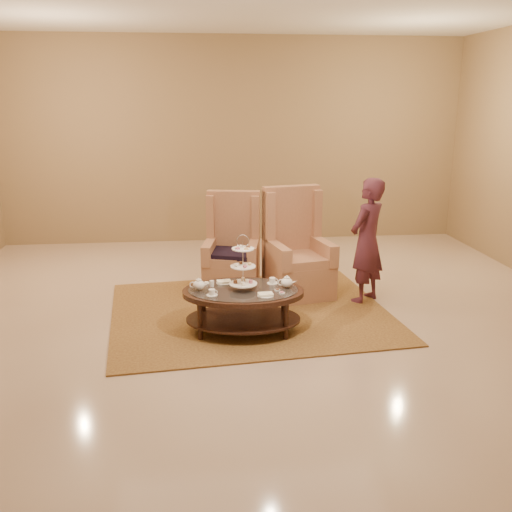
{
  "coord_description": "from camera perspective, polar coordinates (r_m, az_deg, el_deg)",
  "views": [
    {
      "loc": [
        -0.7,
        -6.02,
        2.47
      ],
      "look_at": [
        -0.02,
        0.2,
        0.73
      ],
      "focal_mm": 40.0,
      "sensor_mm": 36.0,
      "label": 1
    }
  ],
  "objects": [
    {
      "name": "rug",
      "position": [
        6.84,
        -0.62,
        -5.59
      ],
      "size": [
        3.47,
        2.99,
        0.02
      ],
      "rotation": [
        0.0,
        0.0,
        0.1
      ],
      "color": "olive",
      "rests_on": "ground"
    },
    {
      "name": "armchair_right",
      "position": [
        7.37,
        4.04,
        -0.32
      ],
      "size": [
        0.89,
        0.91,
        1.39
      ],
      "rotation": [
        0.0,
        0.0,
        0.2
      ],
      "color": "#B17753",
      "rests_on": "ground"
    },
    {
      "name": "ground",
      "position": [
        6.55,
        0.41,
        -6.67
      ],
      "size": [
        8.0,
        8.0,
        0.0
      ],
      "primitive_type": "plane",
      "color": "#C6AB93",
      "rests_on": "ground"
    },
    {
      "name": "wall_back",
      "position": [
        10.07,
        -2.24,
        11.39
      ],
      "size": [
        8.0,
        0.04,
        3.5
      ],
      "primitive_type": "cube",
      "color": "#937650",
      "rests_on": "ground"
    },
    {
      "name": "armchair_left",
      "position": [
        7.55,
        -2.38,
        -0.14
      ],
      "size": [
        0.81,
        0.83,
        1.29
      ],
      "rotation": [
        0.0,
        0.0,
        -0.18
      ],
      "color": "#B17753",
      "rests_on": "ground"
    },
    {
      "name": "person",
      "position": [
        7.13,
        11.03,
        1.48
      ],
      "size": [
        0.67,
        0.66,
        1.56
      ],
      "rotation": [
        0.0,
        0.0,
        3.88
      ],
      "color": "#4F222F",
      "rests_on": "ground"
    },
    {
      "name": "ceiling",
      "position": [
        6.55,
        0.41,
        -6.67
      ],
      "size": [
        8.0,
        8.0,
        0.02
      ],
      "primitive_type": "cube",
      "color": "silver",
      "rests_on": "ground"
    },
    {
      "name": "tea_table",
      "position": [
        6.16,
        -1.29,
        -4.15
      ],
      "size": [
        1.39,
        1.03,
        1.1
      ],
      "rotation": [
        0.0,
        0.0,
        -0.1
      ],
      "color": "black",
      "rests_on": "ground"
    }
  ]
}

